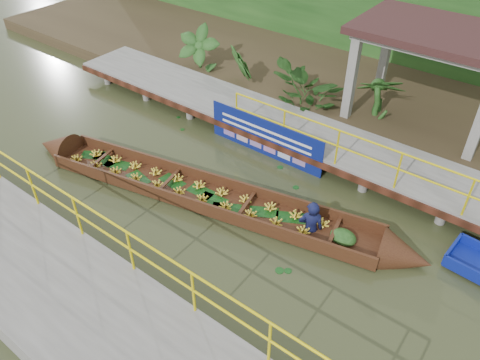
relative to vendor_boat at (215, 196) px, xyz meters
The scene contains 9 objects.
ground 0.35m from the vendor_boat, behind, with size 80.00×80.00×0.00m, color #2E3319.
land_strip 7.49m from the vendor_boat, 92.11° to the left, with size 30.00×8.00×0.45m, color #372A1B.
far_dock 3.44m from the vendor_boat, 94.29° to the left, with size 16.00×2.06×1.66m.
near_dock 4.27m from the vendor_boat, 80.24° to the right, with size 18.00×2.40×1.73m.
pavilion 7.33m from the vendor_boat, 66.58° to the left, with size 4.40×3.00×3.00m.
foliage_backdrop 10.15m from the vendor_boat, 91.58° to the left, with size 30.00×0.80×4.00m, color #153C13.
vendor_boat is the anchor object (origin of this frame).
blue_banner 2.50m from the vendor_boat, 95.12° to the left, with size 3.68×0.04×1.15m.
tropical_plants 5.57m from the vendor_boat, 75.32° to the left, with size 14.30×1.30×1.62m.
Camera 1 is at (6.18, -6.65, 7.66)m, focal length 35.00 mm.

